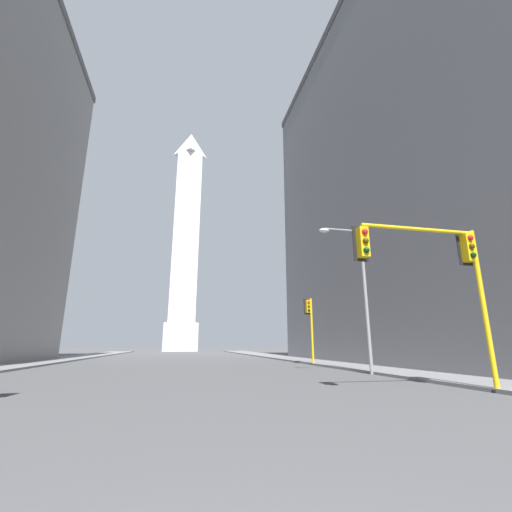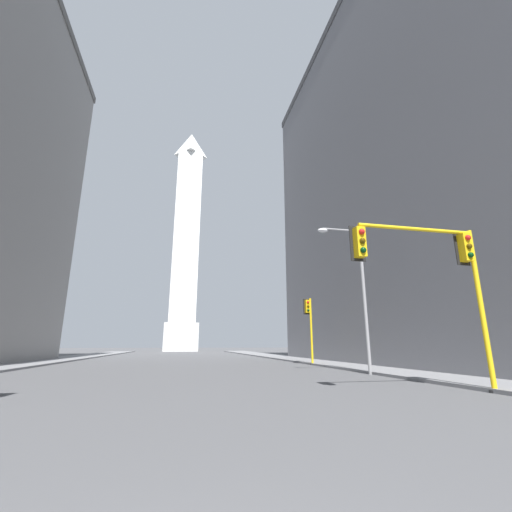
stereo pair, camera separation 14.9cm
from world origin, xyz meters
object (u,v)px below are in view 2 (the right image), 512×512
Objects in this scene: traffic_light_near_right at (436,264)px; street_lamp at (357,282)px; obelisk at (186,239)px; traffic_light_mid_right at (309,320)px.

street_lamp reaches higher than traffic_light_near_right.
obelisk is 7.17× the size of street_lamp.
obelisk reaches higher than traffic_light_near_right.
traffic_light_near_right is 0.69× the size of street_lamp.
obelisk reaches higher than traffic_light_mid_right.
street_lamp reaches higher than traffic_light_mid_right.
traffic_light_mid_right is 9.60m from street_lamp.
obelisk is at bearing 97.88° from street_lamp.
traffic_light_mid_right is (10.55, -63.17, -25.82)m from obelisk.
street_lamp is at bearing 82.31° from traffic_light_near_right.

